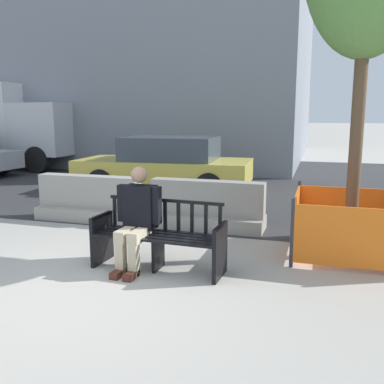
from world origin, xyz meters
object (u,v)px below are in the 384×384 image
(jersey_barrier_left, at_px, (90,202))
(car_sedan_mid, at_px, (166,164))
(street_bench, at_px, (159,239))
(seated_person, at_px, (137,216))
(construction_fence, at_px, (351,223))
(jersey_barrier_centre, at_px, (207,209))

(jersey_barrier_left, bearing_deg, car_sedan_mid, 84.41)
(street_bench, height_order, jersey_barrier_left, street_bench)
(seated_person, height_order, construction_fence, seated_person)
(seated_person, relative_size, jersey_barrier_left, 0.66)
(seated_person, distance_m, car_sedan_mid, 5.65)
(seated_person, relative_size, car_sedan_mid, 0.29)
(street_bench, distance_m, construction_fence, 2.71)
(construction_fence, bearing_deg, street_bench, -151.44)
(seated_person, distance_m, jersey_barrier_centre, 2.23)
(seated_person, bearing_deg, jersey_barrier_centre, 80.90)
(street_bench, distance_m, jersey_barrier_left, 3.03)
(jersey_barrier_centre, height_order, jersey_barrier_left, same)
(jersey_barrier_left, bearing_deg, construction_fence, -9.74)
(construction_fence, xyz_separation_m, car_sedan_mid, (-4.25, 4.09, 0.25))
(seated_person, height_order, jersey_barrier_left, seated_person)
(seated_person, bearing_deg, jersey_barrier_left, 132.18)
(seated_person, xyz_separation_m, jersey_barrier_centre, (0.35, 2.17, -0.35))
(jersey_barrier_left, bearing_deg, seated_person, -47.82)
(street_bench, relative_size, seated_person, 1.30)
(construction_fence, height_order, car_sedan_mid, car_sedan_mid)
(jersey_barrier_centre, distance_m, jersey_barrier_left, 2.27)
(street_bench, relative_size, jersey_barrier_left, 0.85)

